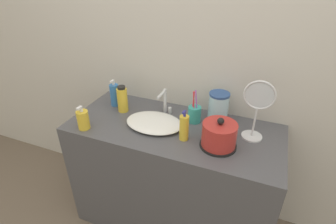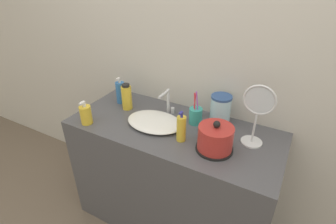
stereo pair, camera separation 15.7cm
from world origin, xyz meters
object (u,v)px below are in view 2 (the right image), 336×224
(mouthwash_bottle, at_px, (127,97))
(water_pitcher, at_px, (220,110))
(vanity_mirror, at_px, (257,112))
(faucet, at_px, (168,101))
(lotion_bottle, at_px, (181,128))
(toothbrush_cup, at_px, (196,116))
(shampoo_bottle, at_px, (120,92))
(hand_cream_bottle, at_px, (86,115))
(electric_kettle, at_px, (215,139))

(mouthwash_bottle, distance_m, water_pitcher, 0.63)
(vanity_mirror, bearing_deg, faucet, 173.43)
(faucet, relative_size, lotion_bottle, 0.89)
(toothbrush_cup, bearing_deg, vanity_mirror, -6.12)
(mouthwash_bottle, xyz_separation_m, water_pitcher, (0.62, 0.12, 0.01))
(toothbrush_cup, bearing_deg, shampoo_bottle, 179.80)
(lotion_bottle, xyz_separation_m, shampoo_bottle, (-0.58, 0.21, 0.00))
(mouthwash_bottle, bearing_deg, hand_cream_bottle, -111.79)
(lotion_bottle, height_order, vanity_mirror, vanity_mirror)
(vanity_mirror, bearing_deg, electric_kettle, -135.91)
(hand_cream_bottle, height_order, water_pitcher, water_pitcher)
(toothbrush_cup, distance_m, mouthwash_bottle, 0.49)
(vanity_mirror, relative_size, water_pitcher, 1.88)
(mouthwash_bottle, xyz_separation_m, vanity_mirror, (0.85, 0.01, 0.11))
(toothbrush_cup, relative_size, water_pitcher, 1.21)
(faucet, distance_m, mouthwash_bottle, 0.29)
(mouthwash_bottle, bearing_deg, water_pitcher, 11.36)
(toothbrush_cup, height_order, vanity_mirror, vanity_mirror)
(electric_kettle, relative_size, hand_cream_bottle, 1.31)
(lotion_bottle, xyz_separation_m, hand_cream_bottle, (-0.60, -0.12, -0.02))
(vanity_mirror, bearing_deg, hand_cream_bottle, -163.25)
(faucet, distance_m, vanity_mirror, 0.59)
(electric_kettle, relative_size, toothbrush_cup, 0.89)
(toothbrush_cup, height_order, lotion_bottle, toothbrush_cup)
(shampoo_bottle, bearing_deg, faucet, 3.91)
(toothbrush_cup, bearing_deg, lotion_bottle, -89.80)
(faucet, bearing_deg, mouthwash_bottle, -164.26)
(toothbrush_cup, relative_size, lotion_bottle, 1.22)
(faucet, xyz_separation_m, shampoo_bottle, (-0.37, -0.03, -0.01))
(toothbrush_cup, height_order, hand_cream_bottle, toothbrush_cup)
(water_pitcher, bearing_deg, mouthwash_bottle, -168.64)
(mouthwash_bottle, height_order, water_pitcher, water_pitcher)
(shampoo_bottle, xyz_separation_m, water_pitcher, (0.71, 0.07, 0.02))
(shampoo_bottle, distance_m, vanity_mirror, 0.95)
(shampoo_bottle, relative_size, water_pitcher, 1.01)
(faucet, distance_m, shampoo_bottle, 0.37)
(lotion_bottle, height_order, shampoo_bottle, shampoo_bottle)
(toothbrush_cup, distance_m, water_pitcher, 0.16)
(toothbrush_cup, relative_size, hand_cream_bottle, 1.49)
(lotion_bottle, height_order, hand_cream_bottle, lotion_bottle)
(hand_cream_bottle, distance_m, water_pitcher, 0.83)
(electric_kettle, distance_m, mouthwash_bottle, 0.70)
(vanity_mirror, xyz_separation_m, water_pitcher, (-0.23, 0.11, -0.11))
(faucet, height_order, water_pitcher, water_pitcher)
(shampoo_bottle, bearing_deg, water_pitcher, 5.75)
(electric_kettle, bearing_deg, shampoo_bottle, 165.72)
(electric_kettle, distance_m, vanity_mirror, 0.26)
(lotion_bottle, bearing_deg, toothbrush_cup, 90.20)
(faucet, bearing_deg, vanity_mirror, -6.57)
(toothbrush_cup, bearing_deg, hand_cream_bottle, -151.32)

